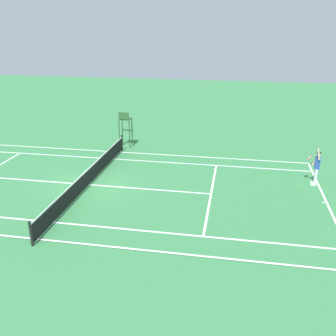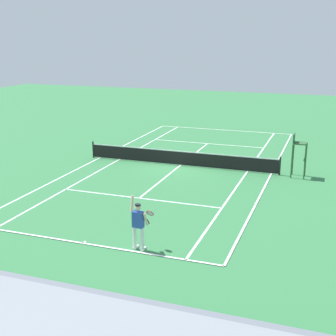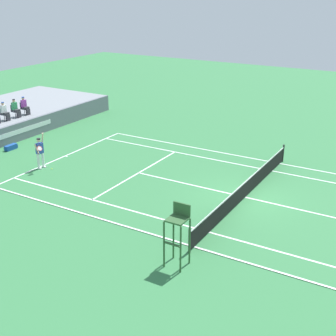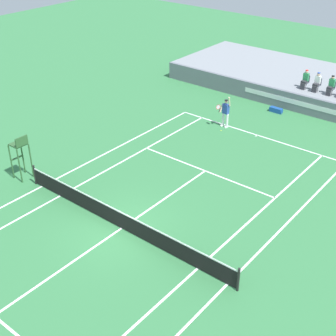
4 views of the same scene
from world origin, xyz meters
The scene contains 7 objects.
ground_plane centered at (0.00, 0.00, 0.00)m, with size 80.00×80.00×0.00m, color #337542.
court centered at (0.00, 0.00, 0.01)m, with size 11.08×23.88×0.03m.
net centered at (0.00, 0.00, 0.52)m, with size 11.98×0.10×1.07m.
tennis_player centered at (-2.22, 11.67, 0.99)m, with size 0.80×0.62×2.08m.
tennis_ball centered at (-2.06, 11.03, 0.03)m, with size 0.07×0.07×0.07m, color #D1E533.
umpire_chair centered at (-6.88, 0.00, 1.56)m, with size 0.77×0.77×2.44m.
equipment_bag centered at (-0.80, 15.77, 0.16)m, with size 0.90×0.32×0.32m.
Camera 2 is at (-8.59, 26.36, 7.64)m, focal length 50.43 mm.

